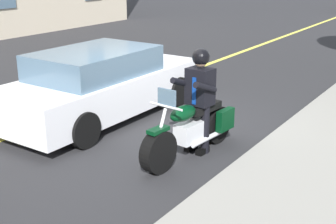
% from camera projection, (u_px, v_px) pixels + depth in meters
% --- Properties ---
extents(ground_plane, '(80.00, 80.00, 0.00)m').
position_uv_depth(ground_plane, '(157.00, 130.00, 8.69)').
color(ground_plane, '#28282B').
extents(lane_center_stripe, '(60.00, 0.16, 0.01)m').
position_uv_depth(lane_center_stripe, '(80.00, 111.00, 9.75)').
color(lane_center_stripe, '#E5DB4C').
rests_on(lane_center_stripe, ground_plane).
extents(motorcycle_main, '(2.22, 0.71, 1.26)m').
position_uv_depth(motorcycle_main, '(192.00, 129.00, 7.45)').
color(motorcycle_main, black).
rests_on(motorcycle_main, ground_plane).
extents(rider_main, '(0.65, 0.58, 1.74)m').
position_uv_depth(rider_main, '(199.00, 92.00, 7.41)').
color(rider_main, black).
rests_on(rider_main, ground_plane).
extents(car_dark, '(4.60, 1.92, 1.40)m').
position_uv_depth(car_dark, '(101.00, 84.00, 9.21)').
color(car_dark, white).
rests_on(car_dark, ground_plane).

